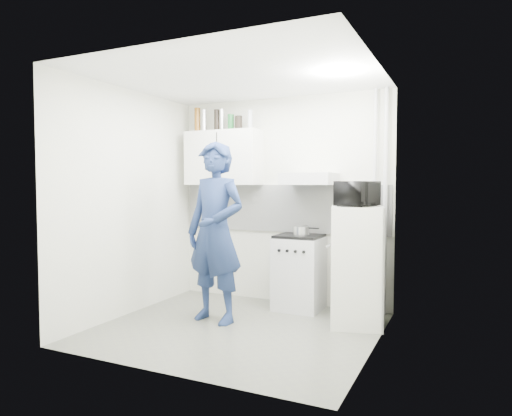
% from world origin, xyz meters
% --- Properties ---
extents(floor, '(2.80, 2.80, 0.00)m').
position_xyz_m(floor, '(0.00, 0.00, 0.00)').
color(floor, '#5D5F52').
rests_on(floor, ground).
extents(ceiling, '(2.80, 2.80, 0.00)m').
position_xyz_m(ceiling, '(0.00, 0.00, 2.60)').
color(ceiling, white).
rests_on(ceiling, wall_back).
extents(wall_back, '(2.80, 0.00, 2.80)m').
position_xyz_m(wall_back, '(0.00, 1.25, 1.30)').
color(wall_back, silver).
rests_on(wall_back, floor).
extents(wall_left, '(0.00, 2.60, 2.60)m').
position_xyz_m(wall_left, '(-1.40, 0.00, 1.30)').
color(wall_left, silver).
rests_on(wall_left, floor).
extents(wall_right, '(0.00, 2.60, 2.60)m').
position_xyz_m(wall_right, '(1.40, 0.00, 1.30)').
color(wall_right, silver).
rests_on(wall_right, floor).
extents(person, '(0.78, 0.57, 1.97)m').
position_xyz_m(person, '(-0.34, 0.15, 0.98)').
color(person, navy).
rests_on(person, floor).
extents(stove, '(0.54, 0.54, 0.87)m').
position_xyz_m(stove, '(0.33, 1.00, 0.43)').
color(stove, silver).
rests_on(stove, floor).
extents(fridge, '(0.64, 0.64, 1.27)m').
position_xyz_m(fridge, '(1.10, 0.64, 0.64)').
color(fridge, white).
rests_on(fridge, floor).
extents(stove_top, '(0.52, 0.52, 0.03)m').
position_xyz_m(stove_top, '(0.33, 1.00, 0.89)').
color(stove_top, black).
rests_on(stove_top, stove).
extents(saucepan, '(0.19, 0.19, 0.11)m').
position_xyz_m(saucepan, '(0.36, 0.99, 0.95)').
color(saucepan, silver).
rests_on(saucepan, stove_top).
extents(microwave, '(0.53, 0.41, 0.26)m').
position_xyz_m(microwave, '(1.10, 0.64, 1.41)').
color(microwave, black).
rests_on(microwave, fridge).
extents(bottle_a, '(0.08, 0.08, 0.32)m').
position_xyz_m(bottle_a, '(-1.15, 1.07, 2.36)').
color(bottle_a, brown).
rests_on(bottle_a, upper_cabinet).
extents(bottle_b, '(0.08, 0.08, 0.29)m').
position_xyz_m(bottle_b, '(-1.05, 1.07, 2.35)').
color(bottle_b, silver).
rests_on(bottle_b, upper_cabinet).
extents(bottle_c, '(0.07, 0.07, 0.28)m').
position_xyz_m(bottle_c, '(-0.85, 1.07, 2.34)').
color(bottle_c, black).
rests_on(bottle_c, upper_cabinet).
extents(bottle_d, '(0.06, 0.06, 0.28)m').
position_xyz_m(bottle_d, '(-0.77, 1.07, 2.34)').
color(bottle_d, silver).
rests_on(bottle_d, upper_cabinet).
extents(canister_a, '(0.08, 0.08, 0.21)m').
position_xyz_m(canister_a, '(-0.64, 1.07, 2.30)').
color(canister_a, '#144C1E').
rests_on(canister_a, upper_cabinet).
extents(canister_b, '(0.09, 0.09, 0.18)m').
position_xyz_m(canister_b, '(-0.53, 1.07, 2.29)').
color(canister_b, black).
rests_on(canister_b, upper_cabinet).
extents(bottle_e, '(0.06, 0.06, 0.24)m').
position_xyz_m(bottle_e, '(-0.36, 1.07, 2.32)').
color(bottle_e, '#B2B7BC').
rests_on(bottle_e, upper_cabinet).
extents(upper_cabinet, '(1.00, 0.35, 0.70)m').
position_xyz_m(upper_cabinet, '(-0.75, 1.07, 1.85)').
color(upper_cabinet, white).
rests_on(upper_cabinet, wall_back).
extents(range_hood, '(0.60, 0.50, 0.14)m').
position_xyz_m(range_hood, '(0.45, 1.00, 1.57)').
color(range_hood, silver).
rests_on(range_hood, wall_back).
extents(backsplash, '(2.74, 0.03, 0.60)m').
position_xyz_m(backsplash, '(0.00, 1.24, 1.20)').
color(backsplash, white).
rests_on(backsplash, wall_back).
extents(pipe_a, '(0.05, 0.05, 2.60)m').
position_xyz_m(pipe_a, '(1.30, 1.17, 1.30)').
color(pipe_a, silver).
rests_on(pipe_a, floor).
extents(pipe_b, '(0.04, 0.04, 2.60)m').
position_xyz_m(pipe_b, '(1.18, 1.17, 1.30)').
color(pipe_b, silver).
rests_on(pipe_b, floor).
extents(ceiling_spot_fixture, '(0.10, 0.10, 0.02)m').
position_xyz_m(ceiling_spot_fixture, '(1.00, 0.20, 2.57)').
color(ceiling_spot_fixture, white).
rests_on(ceiling_spot_fixture, ceiling).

